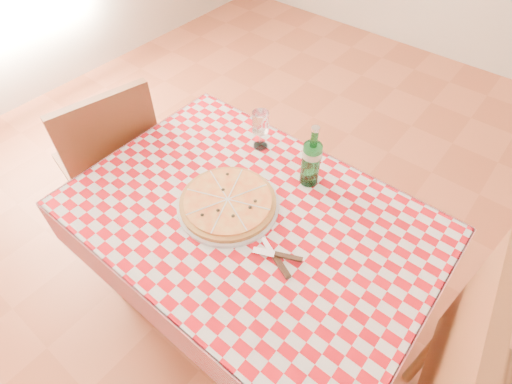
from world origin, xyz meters
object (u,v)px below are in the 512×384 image
water_bottle (312,156)px  dining_table (250,232)px  chair_far (112,159)px  wine_glass (260,130)px  pizza_plate (228,202)px

water_bottle → dining_table: bearing=-103.7°
chair_far → water_bottle: size_ratio=3.64×
wine_glass → dining_table: bearing=-57.1°
chair_far → wine_glass: chair_far is taller
chair_far → wine_glass: size_ratio=5.54×
chair_far → dining_table: bearing=-165.9°
water_bottle → wine_glass: (-0.27, 0.04, -0.05)m
chair_far → wine_glass: (0.65, 0.34, 0.30)m
water_bottle → wine_glass: size_ratio=1.52×
pizza_plate → water_bottle: bearing=61.8°
water_bottle → wine_glass: 0.28m
dining_table → chair_far: size_ratio=1.26×
pizza_plate → water_bottle: size_ratio=1.42×
chair_far → water_bottle: water_bottle is taller
dining_table → chair_far: 0.86m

